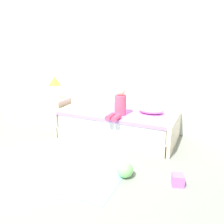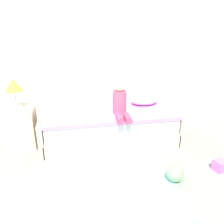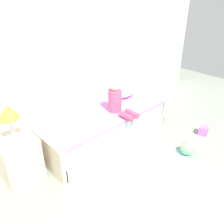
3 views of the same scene
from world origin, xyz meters
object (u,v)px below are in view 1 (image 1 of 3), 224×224
object	(u,v)px
bed	(118,124)
pillow	(151,110)
child_figure	(119,104)
table_lamp	(55,82)
nightstand	(57,113)
toy_ball	(125,170)
toy_block	(178,180)

from	to	relation	value
bed	pillow	world-z (taller)	pillow
child_figure	table_lamp	bearing A→B (deg)	171.37
table_lamp	child_figure	xyz separation A→B (m)	(1.47, -0.22, -0.23)
bed	table_lamp	world-z (taller)	table_lamp
bed	nightstand	xyz separation A→B (m)	(-1.35, -0.00, 0.05)
bed	pillow	size ratio (longest dim) A/B	4.80
nightstand	pillow	bearing A→B (deg)	3.09
child_figure	toy_ball	size ratio (longest dim) A/B	2.41
child_figure	toy_ball	distance (m)	1.25
table_lamp	pillow	distance (m)	1.97
nightstand	toy_block	distance (m)	2.85
pillow	toy_ball	world-z (taller)	pillow
child_figure	pillow	world-z (taller)	child_figure
child_figure	bed	bearing A→B (deg)	118.68
table_lamp	child_figure	bearing A→B (deg)	-8.63
pillow	toy_block	xyz separation A→B (m)	(0.68, -1.21, -0.49)
bed	table_lamp	distance (m)	1.52
nightstand	toy_block	xyz separation A→B (m)	(2.62, -1.11, -0.23)
toy_block	bed	bearing A→B (deg)	138.81
toy_ball	toy_block	bearing A→B (deg)	8.45
child_figure	pillow	xyz separation A→B (m)	(0.46, 0.33, -0.14)
table_lamp	toy_block	bearing A→B (deg)	-22.89
nightstand	child_figure	bearing A→B (deg)	-8.63
pillow	toy_block	bearing A→B (deg)	-60.61
bed	pillow	distance (m)	0.67
toy_ball	toy_block	size ratio (longest dim) A/B	1.47
nightstand	pillow	world-z (taller)	pillow
table_lamp	pillow	size ratio (longest dim) A/B	1.02
nightstand	toy_ball	size ratio (longest dim) A/B	2.84
nightstand	toy_ball	distance (m)	2.31
pillow	bed	bearing A→B (deg)	-170.32
bed	child_figure	bearing A→B (deg)	-61.32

